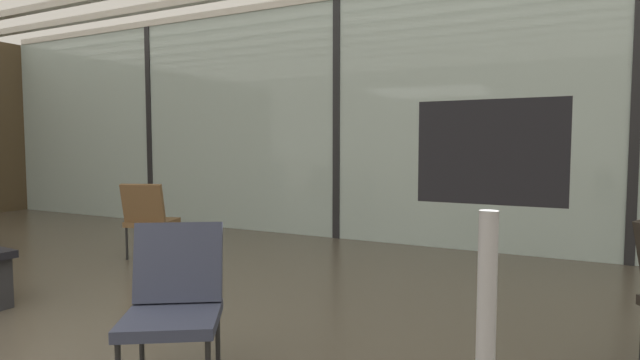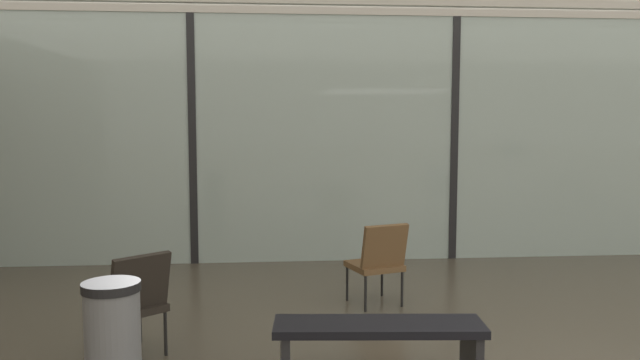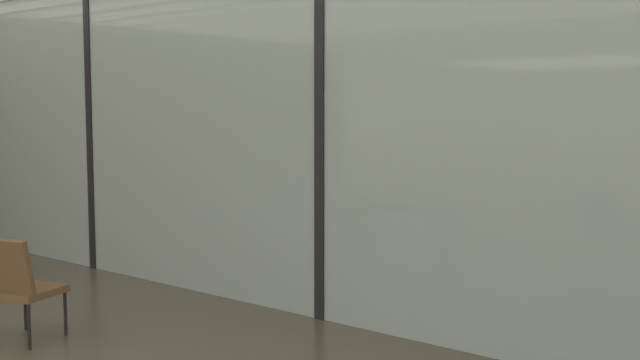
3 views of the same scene
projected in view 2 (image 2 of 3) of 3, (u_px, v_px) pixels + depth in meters
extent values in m
cube|color=#A3B7B2|center=(453.00, 139.00, 8.49)|extent=(14.00, 0.08, 3.27)
cube|color=black|center=(193.00, 140.00, 8.19)|extent=(0.10, 0.12, 3.27)
cube|color=black|center=(453.00, 139.00, 8.49)|extent=(0.10, 0.12, 3.27)
cube|color=beige|center=(474.00, 3.00, 7.60)|extent=(13.72, 0.12, 0.10)
cube|color=beige|center=(456.00, 13.00, 8.33)|extent=(13.72, 0.12, 0.10)
ellipsoid|color=silver|center=(396.00, 108.00, 14.04)|extent=(11.41, 4.31, 4.31)
sphere|color=gray|center=(158.00, 108.00, 13.59)|extent=(2.37, 2.37, 2.37)
sphere|color=black|center=(254.00, 89.00, 11.77)|extent=(0.28, 0.28, 0.28)
sphere|color=black|center=(301.00, 89.00, 11.85)|extent=(0.28, 0.28, 0.28)
sphere|color=black|center=(348.00, 89.00, 11.93)|extent=(0.28, 0.28, 0.28)
sphere|color=black|center=(395.00, 89.00, 12.00)|extent=(0.28, 0.28, 0.28)
sphere|color=black|center=(440.00, 89.00, 12.08)|extent=(0.28, 0.28, 0.28)
sphere|color=black|center=(486.00, 90.00, 12.16)|extent=(0.28, 0.28, 0.28)
sphere|color=black|center=(530.00, 90.00, 12.23)|extent=(0.28, 0.28, 0.28)
cube|color=brown|center=(374.00, 266.00, 6.47)|extent=(0.61, 0.61, 0.06)
cube|color=brown|center=(385.00, 246.00, 6.25)|extent=(0.50, 0.28, 0.44)
cylinder|color=black|center=(382.00, 279.00, 6.76)|extent=(0.03, 0.03, 0.37)
cylinder|color=black|center=(347.00, 283.00, 6.60)|extent=(0.03, 0.03, 0.37)
cylinder|color=black|center=(402.00, 289.00, 6.38)|extent=(0.03, 0.03, 0.37)
cylinder|color=black|center=(365.00, 294.00, 6.21)|extent=(0.03, 0.03, 0.37)
cube|color=#28231E|center=(128.00, 307.00, 5.04)|extent=(0.68, 0.68, 0.06)
cube|color=#28231E|center=(141.00, 282.00, 4.87)|extent=(0.46, 0.41, 0.44)
cylinder|color=black|center=(140.00, 321.00, 5.36)|extent=(0.03, 0.03, 0.37)
cylinder|color=black|center=(93.00, 333.00, 5.07)|extent=(0.03, 0.03, 0.37)
cylinder|color=black|center=(166.00, 333.00, 5.06)|extent=(0.03, 0.03, 0.37)
cylinder|color=black|center=(117.00, 346.00, 4.77)|extent=(0.03, 0.03, 0.37)
cube|color=black|center=(379.00, 327.00, 4.46)|extent=(1.53, 0.52, 0.06)
cube|color=#262628|center=(471.00, 358.00, 4.49)|extent=(0.06, 0.36, 0.41)
cube|color=#262628|center=(285.00, 359.00, 4.48)|extent=(0.06, 0.36, 0.41)
cylinder|color=slate|center=(113.00, 350.00, 4.11)|extent=(0.36, 0.36, 0.80)
cylinder|color=black|center=(111.00, 287.00, 4.07)|extent=(0.38, 0.38, 0.06)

